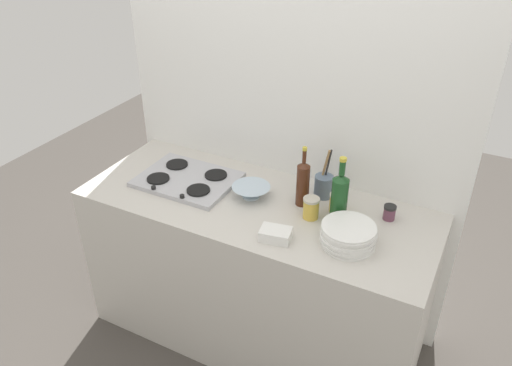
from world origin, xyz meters
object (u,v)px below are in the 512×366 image
wine_bottle_leftmost (303,183)px  butter_dish (276,234)px  stovetop_hob (187,179)px  mixing_bowl (251,191)px  condiment_jar_rear (311,208)px  utensil_crock (324,185)px  wine_bottle_mid_left (339,197)px  plate_stack (348,235)px  condiment_jar_front (389,212)px  condiment_jar_spare (336,202)px

wine_bottle_leftmost → butter_dish: bearing=-88.9°
stovetop_hob → mixing_bowl: mixing_bowl is taller
condiment_jar_rear → utensil_crock: bearing=94.4°
wine_bottle_mid_left → mixing_bowl: wine_bottle_mid_left is taller
mixing_bowl → plate_stack: bearing=-14.7°
wine_bottle_leftmost → condiment_jar_rear: (0.08, -0.09, -0.07)m
mixing_bowl → condiment_jar_rear: 0.34m
wine_bottle_leftmost → mixing_bowl: 0.28m
stovetop_hob → plate_stack: plate_stack is taller
stovetop_hob → utensil_crock: size_ratio=1.95×
wine_bottle_mid_left → mixing_bowl: (-0.46, -0.00, -0.10)m
wine_bottle_leftmost → butter_dish: (0.01, -0.32, -0.10)m
condiment_jar_rear → mixing_bowl: bearing=174.8°
plate_stack → wine_bottle_mid_left: wine_bottle_mid_left is taller
stovetop_hob → mixing_bowl: bearing=3.5°
condiment_jar_front → butter_dish: bearing=-136.7°
wine_bottle_mid_left → utensil_crock: (-0.14, 0.18, -0.07)m
stovetop_hob → plate_stack: bearing=-7.6°
utensil_crock → condiment_jar_front: bearing=-7.9°
wine_bottle_leftmost → mixing_bowl: (-0.26, -0.06, -0.09)m
utensil_crock → wine_bottle_leftmost: bearing=-118.9°
condiment_jar_rear → condiment_jar_spare: condiment_jar_rear is taller
butter_dish → condiment_jar_spare: condiment_jar_spare is taller
mixing_bowl → utensil_crock: 0.37m
wine_bottle_leftmost → condiment_jar_front: size_ratio=4.33×
wine_bottle_mid_left → condiment_jar_spare: wine_bottle_mid_left is taller
stovetop_hob → butter_dish: butter_dish is taller
condiment_jar_front → condiment_jar_rear: 0.37m
plate_stack → wine_bottle_mid_left: 0.20m
utensil_crock → condiment_jar_front: size_ratio=3.54×
condiment_jar_spare → condiment_jar_front: bearing=11.6°
wine_bottle_mid_left → butter_dish: size_ratio=2.45×
plate_stack → wine_bottle_leftmost: bearing=146.3°
utensil_crock → stovetop_hob: bearing=-163.9°
stovetop_hob → condiment_jar_spare: 0.81m
mixing_bowl → condiment_jar_rear: (0.34, -0.03, 0.02)m
stovetop_hob → wine_bottle_leftmost: wine_bottle_leftmost is taller
plate_stack → stovetop_hob: bearing=172.4°
wine_bottle_leftmost → utensil_crock: (0.07, 0.12, -0.06)m
butter_dish → utensil_crock: (0.06, 0.44, 0.04)m
wine_bottle_mid_left → condiment_jar_rear: (-0.12, -0.03, -0.08)m
plate_stack → wine_bottle_mid_left: size_ratio=0.73×
wine_bottle_mid_left → condiment_jar_front: (0.21, 0.13, -0.10)m
wine_bottle_mid_left → condiment_jar_rear: 0.15m
plate_stack → condiment_jar_front: (0.11, 0.28, -0.01)m
wine_bottle_leftmost → condiment_jar_spare: wine_bottle_leftmost is taller
wine_bottle_mid_left → condiment_jar_front: size_ratio=4.64×
wine_bottle_mid_left → butter_dish: (-0.20, -0.26, -0.11)m
mixing_bowl → stovetop_hob: bearing=-176.5°
plate_stack → utensil_crock: utensil_crock is taller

